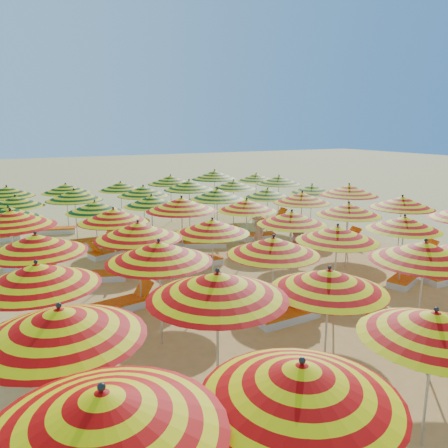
{
  "coord_description": "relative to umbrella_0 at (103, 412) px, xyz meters",
  "views": [
    {
      "loc": [
        -6.56,
        -12.05,
        4.8
      ],
      "look_at": [
        0.0,
        0.5,
        1.6
      ],
      "focal_mm": 35.0,
      "sensor_mm": 36.0,
      "label": 1
    }
  ],
  "objects": [
    {
      "name": "umbrella_41",
      "position": [
        11.97,
        14.49,
        -0.09
      ],
      "size": [
        2.72,
        2.72,
        2.41
      ],
      "color": "silver",
      "rests_on": "ground"
    },
    {
      "name": "umbrella_43",
      "position": [
        2.08,
        17.08,
        -0.2
      ],
      "size": [
        2.65,
        2.65,
        2.29
      ],
      "color": "silver",
      "rests_on": "ground"
    },
    {
      "name": "umbrella_18",
      "position": [
        -0.0,
        6.96,
        -0.07
      ],
      "size": [
        2.58,
        2.58,
        2.44
      ],
      "color": "silver",
      "rests_on": "ground"
    },
    {
      "name": "umbrella_28",
      "position": [
        9.78,
        9.76,
        -0.14
      ],
      "size": [
        2.5,
        2.5,
        2.35
      ],
      "color": "silver",
      "rests_on": "ground"
    },
    {
      "name": "umbrella_45",
      "position": [
        7.08,
        16.93,
        -0.07
      ],
      "size": [
        2.42,
        2.42,
        2.43
      ],
      "color": "silver",
      "rests_on": "ground"
    },
    {
      "name": "lounger_18",
      "position": [
        11.46,
        14.43,
        -2.06
      ],
      "size": [
        1.77,
        0.69,
        0.69
      ],
      "rotation": [
        0.0,
        0.0,
        -0.07
      ],
      "color": "white",
      "rests_on": "ground"
    },
    {
      "name": "lounger_16",
      "position": [
        8.95,
        11.9,
        -2.06
      ],
      "size": [
        1.82,
        0.99,
        0.69
      ],
      "rotation": [
        0.0,
        0.0,
        2.89
      ],
      "color": "white",
      "rests_on": "ground"
    },
    {
      "name": "lounger_15",
      "position": [
        6.62,
        11.79,
        -2.06
      ],
      "size": [
        1.82,
        1.25,
        0.69
      ],
      "rotation": [
        0.0,
        0.0,
        -0.43
      ],
      "color": "white",
      "rests_on": "ground"
    },
    {
      "name": "lounger_12",
      "position": [
        0.18,
        12.0,
        -2.06
      ],
      "size": [
        1.82,
        1.17,
        0.69
      ],
      "rotation": [
        0.0,
        0.0,
        -0.37
      ],
      "color": "white",
      "rests_on": "ground"
    },
    {
      "name": "umbrella_36",
      "position": [
        -0.11,
        14.58,
        -0.24
      ],
      "size": [
        2.17,
        2.17,
        2.25
      ],
      "color": "silver",
      "rests_on": "ground"
    },
    {
      "name": "umbrella_29",
      "position": [
        12.12,
        9.7,
        0.0
      ],
      "size": [
        3.04,
        3.04,
        2.52
      ],
      "color": "silver",
      "rests_on": "ground"
    },
    {
      "name": "lounger_5",
      "position": [
        10.4,
        5.16,
        -2.06
      ],
      "size": [
        1.82,
        1.18,
        0.69
      ],
      "rotation": [
        0.0,
        0.0,
        0.38
      ],
      "color": "white",
      "rests_on": "ground"
    },
    {
      "name": "umbrella_20",
      "position": [
        4.66,
        7.22,
        -0.22
      ],
      "size": [
        2.47,
        2.47,
        2.27
      ],
      "color": "silver",
      "rests_on": "ground"
    },
    {
      "name": "umbrella_1",
      "position": [
        2.04,
        -0.32,
        -0.11
      ],
      "size": [
        2.69,
        2.69,
        2.39
      ],
      "color": "silver",
      "rests_on": "ground"
    },
    {
      "name": "lounger_11",
      "position": [
        11.62,
        9.47,
        -2.06
      ],
      "size": [
        1.78,
        0.73,
        0.69
      ],
      "rotation": [
        0.0,
        0.0,
        -0.09
      ],
      "color": "white",
      "rests_on": "ground"
    },
    {
      "name": "lounger_13",
      "position": [
        2.88,
        12.32,
        -2.06
      ],
      "size": [
        1.83,
        1.09,
        0.69
      ],
      "rotation": [
        0.0,
        0.0,
        3.46
      ],
      "color": "white",
      "rests_on": "ground"
    },
    {
      "name": "umbrella_39",
      "position": [
        7.07,
        14.52,
        -0.05
      ],
      "size": [
        2.46,
        2.46,
        2.46
      ],
      "color": "silver",
      "rests_on": "ground"
    },
    {
      "name": "umbrella_40",
      "position": [
        9.46,
        14.68,
        -0.19
      ],
      "size": [
        2.69,
        2.69,
        2.3
      ],
      "color": "silver",
      "rests_on": "ground"
    },
    {
      "name": "umbrella_26",
      "position": [
        4.75,
        9.76,
        0.02
      ],
      "size": [
        3.16,
        3.16,
        2.53
      ],
      "color": "silver",
      "rests_on": "ground"
    },
    {
      "name": "umbrella_38",
      "position": [
        4.88,
        14.4,
        -0.15
      ],
      "size": [
        2.47,
        2.47,
        2.34
      ],
      "color": "silver",
      "rests_on": "ground"
    },
    {
      "name": "umbrella_44",
      "position": [
        4.56,
        16.97,
        -0.24
      ],
      "size": [
        2.74,
        2.74,
        2.24
      ],
      "color": "silver",
      "rests_on": "ground"
    },
    {
      "name": "umbrella_23",
      "position": [
        12.12,
        7.02,
        -0.1
      ],
      "size": [
        2.93,
        2.93,
        2.41
      ],
      "color": "silver",
      "rests_on": "ground"
    },
    {
      "name": "umbrella_30",
      "position": [
        -0.42,
        12.21,
        -0.24
      ],
      "size": [
        2.4,
        2.4,
        2.24
      ],
      "color": "silver",
      "rests_on": "ground"
    },
    {
      "name": "lounger_9",
      "position": [
        1.95,
        9.81,
        -2.06
      ],
      "size": [
        1.83,
        1.11,
        0.69
      ],
      "rotation": [
        0.0,
        0.0,
        -0.33
      ],
      "color": "white",
      "rests_on": "ground"
    },
    {
      "name": "umbrella_12",
      "position": [
        -0.18,
        4.65,
        -0.09
      ],
      "size": [
        2.66,
        2.66,
        2.42
      ],
      "color": "silver",
      "rests_on": "ground"
    },
    {
      "name": "umbrella_47",
      "position": [
        12.05,
        16.81,
        -0.2
      ],
      "size": [
        2.6,
        2.6,
        2.29
      ],
      "color": "silver",
      "rests_on": "ground"
    },
    {
      "name": "ground",
      "position": [
        5.91,
        8.39,
        -2.21
      ],
      "size": [
        120.0,
        120.0,
        0.0
      ],
      "primitive_type": "plane",
      "color": "#F2C06B",
      "rests_on": "ground"
    },
    {
      "name": "lounger_7",
      "position": [
        1.97,
        7.23,
        -2.06
      ],
      "size": [
        1.8,
        0.86,
        0.69
      ],
      "rotation": [
        0.0,
        0.0,
        0.16
      ],
      "color": "white",
      "rests_on": "ground"
    },
    {
      "name": "lounger_3",
      "position": [
        5.53,
        4.62,
        -2.06
      ],
      "size": [
        1.75,
        0.64,
        0.69
      ],
      "rotation": [
        0.0,
        0.0,
        0.03
      ],
      "color": "white",
      "rests_on": "ground"
    },
    {
      "name": "umbrella_37",
      "position": [
        2.03,
        14.39,
        -0.12
      ],
      "size": [
        2.43,
        2.43,
        2.38
      ],
      "color": "silver",
      "rests_on": "ground"
    },
    {
      "name": "lounger_10",
      "position": [
        5.26,
        9.68,
        -2.06
      ],
      "size": [
        1.74,
        0.6,
        0.69
      ],
      "rotation": [
        0.0,
        0.0,
        3.16
      ],
      "color": "white",
      "rests_on": "ground"
    },
    {
      "name": "umbrella_2",
      "position": [
        4.71,
        0.06,
        -0.21
      ],
      "size": [
        2.71,
        2.71,
        2.28
      ],
      "color": "silver",
      "rests_on": "ground"
    },
    {
      "name": "umbrella_35",
      "position": [
        12.17,
        12.12,
        -0.27
      ],
      "size": [
        2.38,
        2.38,
        2.21
      ],
      "color": "silver",
      "rests_on": "ground"
    },
    {
      "name": "umbrella_16",
      "position": [
        9.8,
        4.93,
        -0.21
      ],
      "size": [
        2.68,
        2.68,
        2.28
      ],
      "color": "silver",
      "rests_on": "ground"
    },
    {
      "name": "umbrella_14",
      "position": [
        4.93,
        4.52,
        -0.16
      ],
      "size": [
        2.64,
        2.64,
        2.33
      ],
      "color": "silver",
      "rests_on": "ground"
    },
    {
      "name": "umbrella_33",
      "position": [
        7.13,
        11.82,
        -0.1
      ],
      "size": [
        2.89,
        2.89,
        2.4
      ],
      "color": "silver",
      "rests_on": "ground"
    },
    {
      "name": "umbrella_7",
      "position": [
        2.4,
        2.41,
        0.01
      ],
      "size": [
        2.62,
        2.62,
        2.52
      ],
      "color": "silver",
      "rests_on": "ground"
    },
    {
      "name": "lounger_8",
      "position": [
        12.72,
        6.8,
        -2.06
      ],
      "size": [
        1.82,
        1.01,
        0.69
      ],
      "rotation": [
        0.0,
        0.0,
        -0.26
      ],
      "color": "white",
      "rests_on": "ground"
    },
    {
      "name": "umbrella_21",
      "position": [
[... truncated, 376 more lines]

